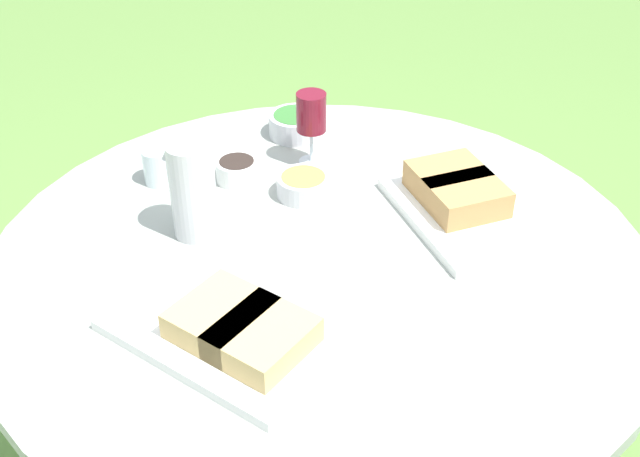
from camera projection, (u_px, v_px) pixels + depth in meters
The scene contains 9 objects.
dining_table at pixel (320, 289), 1.64m from camera, with size 1.32×1.32×0.70m.
water_pitcher at pixel (193, 190), 1.59m from camera, with size 0.10×0.09×0.21m.
wine_glass at pixel (312, 115), 1.80m from camera, with size 0.07×0.07×0.18m.
platter_bread_main at pixel (460, 199), 1.69m from camera, with size 0.33×0.41×0.08m.
platter_charcuterie at pixel (233, 330), 1.36m from camera, with size 0.46×0.44×0.07m.
bowl_fries at pixel (303, 185), 1.75m from camera, with size 0.12×0.12×0.05m.
bowl_salad at pixel (296, 123), 1.97m from camera, with size 0.13×0.13×0.06m.
bowl_olives at pixel (237, 169), 1.80m from camera, with size 0.09×0.09×0.05m.
cup_water_near at pixel (159, 166), 1.78m from camera, with size 0.07×0.07×0.08m.
Camera 1 is at (0.07, 1.27, 1.65)m, focal length 45.00 mm.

